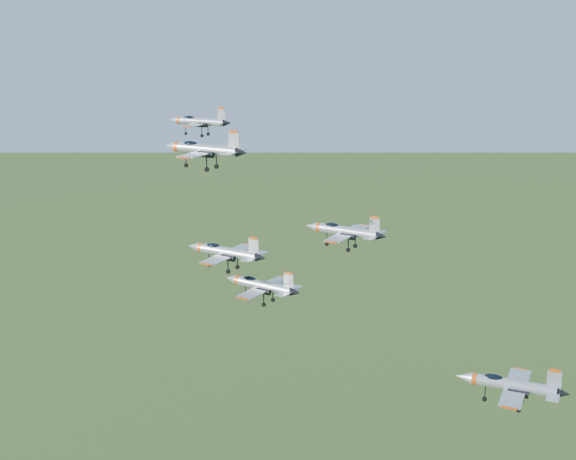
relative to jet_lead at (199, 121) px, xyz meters
The scene contains 6 objects.
jet_lead is the anchor object (origin of this frame).
jet_left_high 22.38m from the jet_lead, 51.12° to the right, with size 13.93×11.52×3.72m.
jet_right_high 38.29m from the jet_lead, 47.92° to the right, with size 11.87×9.76×3.18m.
jet_left_low 32.13m from the jet_lead, ahead, with size 13.61×11.19×3.64m.
jet_right_low 42.00m from the jet_lead, 41.63° to the right, with size 11.48×9.45×3.07m.
jet_trail 65.96m from the jet_lead, 13.58° to the right, with size 13.98×11.68×3.74m.
Camera 1 is at (59.43, -93.53, 166.55)m, focal length 50.00 mm.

